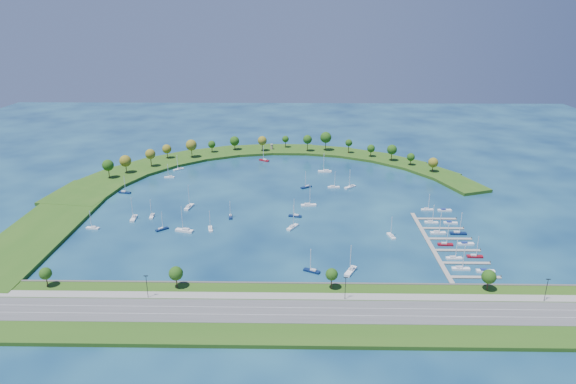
{
  "coord_description": "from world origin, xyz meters",
  "views": [
    {
      "loc": [
        9.86,
        -289.74,
        111.38
      ],
      "look_at": [
        5.0,
        5.0,
        4.0
      ],
      "focal_mm": 31.08,
      "sensor_mm": 36.0,
      "label": 1
    }
  ],
  "objects_px": {
    "moored_boat_20": "(306,187)",
    "docked_boat_7": "(458,233)",
    "moored_boat_18": "(334,187)",
    "docked_boat_5": "(466,244)",
    "docked_boat_11": "(444,210)",
    "moored_boat_11": "(325,171)",
    "moored_boat_1": "(350,187)",
    "moored_boat_6": "(152,216)",
    "docked_boat_3": "(475,256)",
    "moored_boat_12": "(230,216)",
    "docked_boat_2": "(454,257)",
    "moored_boat_2": "(134,218)",
    "docked_boat_6": "(438,232)",
    "docked_boat_10": "(427,209)",
    "moored_boat_14": "(169,177)",
    "moored_boat_8": "(125,192)",
    "moored_boat_3": "(264,160)",
    "docked_boat_9": "(450,223)",
    "docked_boat_0": "(461,268)",
    "moored_boat_10": "(93,227)",
    "moored_boat_13": "(189,207)",
    "moored_boat_4": "(185,230)",
    "docked_boat_4": "(445,244)",
    "moored_boat_9": "(162,229)",
    "moored_boat_7": "(293,227)",
    "dock_system": "(444,244)",
    "moored_boat_21": "(210,228)",
    "docked_boat_1": "(485,271)",
    "moored_boat_16": "(308,205)",
    "moored_boat_17": "(295,215)",
    "harbor_tower": "(272,147)",
    "moored_boat_0": "(312,270)",
    "docked_boat_8": "(431,222)",
    "moored_boat_19": "(351,270)",
    "moored_boat_5": "(391,235)",
    "moored_boat_15": "(179,169)"
  },
  "relations": [
    {
      "from": "moored_boat_2",
      "to": "moored_boat_10",
      "type": "distance_m",
      "value": 22.62
    },
    {
      "from": "moored_boat_9",
      "to": "moored_boat_13",
      "type": "bearing_deg",
      "value": 34.57
    },
    {
      "from": "docked_boat_10",
      "to": "moored_boat_14",
      "type": "bearing_deg",
      "value": 158.58
    },
    {
      "from": "moored_boat_15",
      "to": "docked_boat_7",
      "type": "height_order",
      "value": "docked_boat_7"
    },
    {
      "from": "moored_boat_11",
      "to": "moored_boat_12",
      "type": "bearing_deg",
      "value": 55.75
    },
    {
      "from": "docked_boat_6",
      "to": "moored_boat_8",
      "type": "bearing_deg",
      "value": 160.65
    },
    {
      "from": "moored_boat_12",
      "to": "docked_boat_2",
      "type": "distance_m",
      "value": 123.27
    },
    {
      "from": "moored_boat_3",
      "to": "moored_boat_4",
      "type": "bearing_deg",
      "value": 106.52
    },
    {
      "from": "moored_boat_14",
      "to": "moored_boat_20",
      "type": "distance_m",
      "value": 98.56
    },
    {
      "from": "moored_boat_16",
      "to": "docked_boat_5",
      "type": "height_order",
      "value": "moored_boat_16"
    },
    {
      "from": "moored_boat_4",
      "to": "moored_boat_6",
      "type": "bearing_deg",
      "value": -24.62
    },
    {
      "from": "moored_boat_13",
      "to": "docked_boat_4",
      "type": "xyz_separation_m",
      "value": [
        139.69,
        -48.23,
        -0.09
      ]
    },
    {
      "from": "moored_boat_4",
      "to": "moored_boat_21",
      "type": "distance_m",
      "value": 13.75
    },
    {
      "from": "moored_boat_11",
      "to": "moored_boat_10",
      "type": "bearing_deg",
      "value": 38.19
    },
    {
      "from": "moored_boat_13",
      "to": "docked_boat_6",
      "type": "xyz_separation_m",
      "value": [
        139.68,
        -34.37,
        -0.07
      ]
    },
    {
      "from": "moored_boat_11",
      "to": "docked_boat_4",
      "type": "height_order",
      "value": "moored_boat_11"
    },
    {
      "from": "moored_boat_6",
      "to": "moored_boat_1",
      "type": "bearing_deg",
      "value": 107.31
    },
    {
      "from": "moored_boat_14",
      "to": "docked_boat_9",
      "type": "height_order",
      "value": "moored_boat_14"
    },
    {
      "from": "moored_boat_20",
      "to": "docked_boat_7",
      "type": "xyz_separation_m",
      "value": [
        79.08,
        -72.51,
        0.03
      ]
    },
    {
      "from": "moored_boat_12",
      "to": "moored_boat_19",
      "type": "distance_m",
      "value": 88.57
    },
    {
      "from": "moored_boat_5",
      "to": "docked_boat_8",
      "type": "height_order",
      "value": "moored_boat_5"
    },
    {
      "from": "moored_boat_3",
      "to": "moored_boat_4",
      "type": "xyz_separation_m",
      "value": [
        -34.54,
        -134.28,
        0.06
      ]
    },
    {
      "from": "moored_boat_13",
      "to": "moored_boat_18",
      "type": "distance_m",
      "value": 97.0
    },
    {
      "from": "docked_boat_6",
      "to": "docked_boat_7",
      "type": "xyz_separation_m",
      "value": [
        10.49,
        -0.51,
        0.02
      ]
    },
    {
      "from": "moored_boat_17",
      "to": "docked_boat_0",
      "type": "relative_size",
      "value": 0.93
    },
    {
      "from": "moored_boat_14",
      "to": "moored_boat_11",
      "type": "bearing_deg",
      "value": -177.27
    },
    {
      "from": "moored_boat_12",
      "to": "moored_boat_16",
      "type": "bearing_deg",
      "value": 103.27
    },
    {
      "from": "docked_boat_3",
      "to": "moored_boat_14",
      "type": "bearing_deg",
      "value": 148.52
    },
    {
      "from": "moored_boat_21",
      "to": "docked_boat_1",
      "type": "distance_m",
      "value": 139.31
    },
    {
      "from": "moored_boat_2",
      "to": "docked_boat_11",
      "type": "height_order",
      "value": "moored_boat_2"
    },
    {
      "from": "moored_boat_0",
      "to": "moored_boat_17",
      "type": "relative_size",
      "value": 1.03
    },
    {
      "from": "moored_boat_2",
      "to": "docked_boat_6",
      "type": "distance_m",
      "value": 168.45
    },
    {
      "from": "moored_boat_1",
      "to": "moored_boat_9",
      "type": "distance_m",
      "value": 129.31
    },
    {
      "from": "moored_boat_1",
      "to": "moored_boat_4",
      "type": "xyz_separation_m",
      "value": [
        -95.98,
        -71.93,
        0.05
      ]
    },
    {
      "from": "moored_boat_4",
      "to": "docked_boat_3",
      "type": "bearing_deg",
      "value": -174.4
    },
    {
      "from": "moored_boat_12",
      "to": "docked_boat_4",
      "type": "distance_m",
      "value": 118.12
    },
    {
      "from": "dock_system",
      "to": "docked_boat_2",
      "type": "xyz_separation_m",
      "value": [
        0.23,
        -15.28,
        0.53
      ]
    },
    {
      "from": "moored_boat_19",
      "to": "moored_boat_21",
      "type": "distance_m",
      "value": 84.31
    },
    {
      "from": "harbor_tower",
      "to": "moored_boat_21",
      "type": "distance_m",
      "value": 161.88
    },
    {
      "from": "moored_boat_18",
      "to": "docked_boat_5",
      "type": "relative_size",
      "value": 1.41
    },
    {
      "from": "moored_boat_12",
      "to": "moored_boat_17",
      "type": "distance_m",
      "value": 37.15
    },
    {
      "from": "moored_boat_20",
      "to": "docked_boat_7",
      "type": "bearing_deg",
      "value": 102.01
    },
    {
      "from": "moored_boat_20",
      "to": "docked_boat_11",
      "type": "xyz_separation_m",
      "value": [
        80.95,
        -39.95,
        -0.29
      ]
    },
    {
      "from": "docked_boat_3",
      "to": "docked_boat_0",
      "type": "bearing_deg",
      "value": -127.8
    },
    {
      "from": "moored_boat_11",
      "to": "moored_boat_7",
      "type": "bearing_deg",
      "value": 77.23
    },
    {
      "from": "moored_boat_2",
      "to": "docked_boat_8",
      "type": "xyz_separation_m",
      "value": [
        167.63,
        -2.74,
        -0.07
      ]
    },
    {
      "from": "moored_boat_2",
      "to": "moored_boat_3",
      "type": "bearing_deg",
      "value": 145.84
    },
    {
      "from": "moored_boat_6",
      "to": "docked_boat_3",
      "type": "xyz_separation_m",
      "value": [
        168.72,
        -47.01,
        0.01
      ]
    },
    {
      "from": "moored_boat_11",
      "to": "moored_boat_1",
      "type": "bearing_deg",
      "value": 114.09
    },
    {
      "from": "moored_boat_6",
      "to": "moored_boat_18",
      "type": "bearing_deg",
      "value": 109.34
    }
  ]
}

